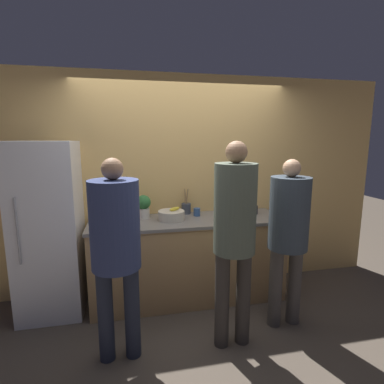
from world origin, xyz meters
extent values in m
plane|color=#4C4238|center=(0.00, 0.00, 0.00)|extent=(14.00, 14.00, 0.00)
cube|color=#E0B266|center=(0.00, 0.73, 1.30)|extent=(5.20, 0.06, 2.60)
cube|color=tan|center=(0.00, 0.39, 0.46)|extent=(2.17, 0.68, 0.92)
cube|color=slate|center=(0.00, 0.39, 0.94)|extent=(2.20, 0.71, 0.03)
cube|color=white|center=(-1.48, 0.40, 0.92)|extent=(0.63, 0.62, 1.83)
cylinder|color=#99999E|center=(-1.67, 0.07, 1.01)|extent=(0.02, 0.02, 0.64)
cylinder|color=#232838|center=(-0.87, -0.49, 0.41)|extent=(0.13, 0.13, 0.82)
cylinder|color=#232838|center=(-0.65, -0.49, 0.41)|extent=(0.13, 0.13, 0.82)
cylinder|color=navy|center=(-0.76, -0.49, 1.18)|extent=(0.40, 0.40, 0.72)
sphere|color=#936B4C|center=(-0.76, -0.49, 1.62)|extent=(0.17, 0.17, 0.17)
cylinder|color=#38332D|center=(0.13, -0.51, 0.44)|extent=(0.13, 0.13, 0.88)
cylinder|color=#38332D|center=(0.33, -0.51, 0.44)|extent=(0.13, 0.13, 0.88)
cylinder|color=#515B4C|center=(0.23, -0.51, 1.27)|extent=(0.36, 0.36, 0.77)
sphere|color=#936B4C|center=(0.23, -0.51, 1.74)|extent=(0.18, 0.18, 0.18)
cylinder|color=#4C4742|center=(0.74, -0.33, 0.40)|extent=(0.13, 0.13, 0.80)
cylinder|color=#4C4742|center=(0.95, -0.33, 0.40)|extent=(0.13, 0.13, 0.80)
cylinder|color=#333D47|center=(0.85, -0.33, 1.15)|extent=(0.38, 0.38, 0.70)
sphere|color=tan|center=(0.85, -0.33, 1.58)|extent=(0.17, 0.17, 0.17)
cylinder|color=beige|center=(-0.19, 0.38, 1.00)|extent=(0.30, 0.30, 0.10)
ellipsoid|color=yellow|center=(-0.15, 0.38, 1.08)|extent=(0.15, 0.12, 0.04)
cylinder|color=#3D424C|center=(0.03, 0.63, 1.02)|extent=(0.11, 0.11, 0.13)
cylinder|color=#99754C|center=(0.01, 0.63, 1.13)|extent=(0.01, 0.06, 0.25)
cylinder|color=#99754C|center=(0.04, 0.63, 1.13)|extent=(0.03, 0.05, 0.26)
cylinder|color=#99754C|center=(0.03, 0.61, 1.13)|extent=(0.05, 0.01, 0.26)
cylinder|color=brown|center=(-0.61, 0.60, 1.02)|extent=(0.07, 0.07, 0.12)
cylinder|color=brown|center=(-0.61, 0.60, 1.10)|extent=(0.03, 0.03, 0.04)
cylinder|color=black|center=(-0.61, 0.60, 1.12)|extent=(0.03, 0.03, 0.01)
cylinder|color=red|center=(-0.71, 0.43, 1.01)|extent=(0.06, 0.06, 0.12)
cylinder|color=red|center=(-0.71, 0.43, 1.09)|extent=(0.03, 0.03, 0.04)
cylinder|color=black|center=(-0.71, 0.43, 1.12)|extent=(0.03, 0.03, 0.01)
cylinder|color=#28282D|center=(0.83, 0.44, 1.00)|extent=(0.09, 0.09, 0.10)
cylinder|color=#335184|center=(0.13, 0.50, 1.00)|extent=(0.08, 0.08, 0.09)
cylinder|color=beige|center=(-0.49, 0.53, 1.01)|extent=(0.13, 0.13, 0.11)
sphere|color=#2D6B33|center=(-0.49, 0.53, 1.14)|extent=(0.17, 0.17, 0.17)
camera|label=1|loc=(-0.64, -2.86, 1.85)|focal=28.00mm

